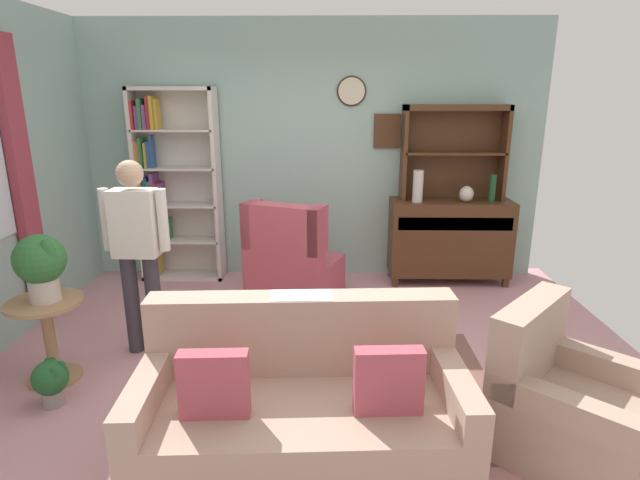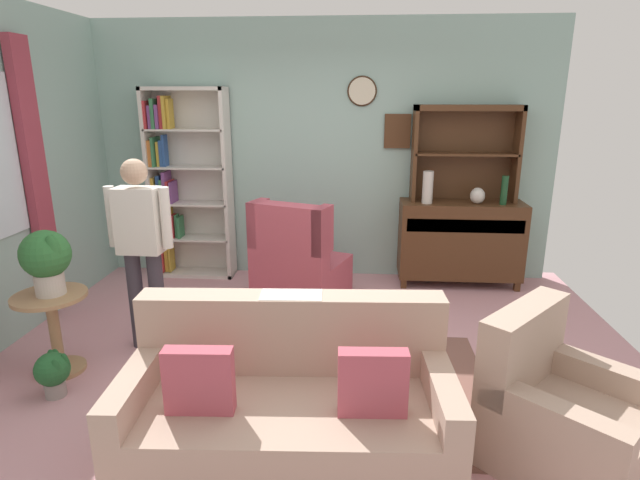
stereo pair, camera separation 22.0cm
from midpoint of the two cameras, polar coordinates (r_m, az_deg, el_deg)
ground_plane at (r=4.10m, az=-3.08°, el=-13.80°), size 5.40×4.60×0.02m
wall_back at (r=5.71m, az=-1.74°, el=9.80°), size 5.00×0.09×2.80m
area_rug at (r=3.83m, az=-0.30°, el=-15.91°), size 2.30×1.65×0.01m
bookshelf at (r=5.87m, az=-17.42°, el=5.92°), size 0.90×0.30×2.10m
sideboard at (r=5.75m, az=13.24°, el=0.30°), size 1.30×0.45×0.92m
sideboard_hutch at (r=5.67m, az=13.70°, el=10.88°), size 1.10×0.26×1.00m
vase_tall at (r=5.47m, az=9.78°, el=5.95°), size 0.11×0.11×0.34m
vase_round at (r=5.60m, az=15.00°, el=4.99°), size 0.15×0.15×0.17m
bottle_wine at (r=5.64m, az=17.68°, el=5.53°), size 0.07×0.07×0.30m
couch_floral at (r=3.03m, az=-4.20°, el=-18.57°), size 1.84×0.95×0.90m
armchair_floral at (r=3.35m, az=24.11°, el=-16.87°), size 1.08×1.08×0.88m
wingback_chair at (r=5.05m, az=-4.38°, el=-3.00°), size 1.01×1.02×1.05m
plant_stand at (r=4.25m, az=-29.45°, el=-8.91°), size 0.52×0.52×0.62m
potted_plant_large at (r=4.07m, az=-30.18°, el=-2.26°), size 0.35×0.35×0.48m
potted_plant_small at (r=4.01m, az=-29.34°, el=-13.47°), size 0.23×0.23×0.32m
person_reading at (r=4.21m, az=-21.24°, el=-0.50°), size 0.52×0.21×1.56m
coffee_table at (r=3.69m, az=-1.31°, el=-11.00°), size 0.80×0.50×0.42m
book_stack at (r=3.66m, az=-3.50°, el=-9.31°), size 0.21×0.15×0.09m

